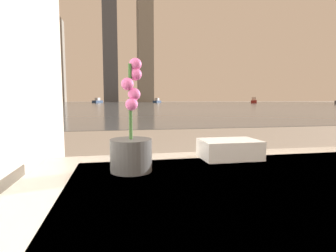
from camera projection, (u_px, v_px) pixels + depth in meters
The scene contains 10 objects.
potted_orchid at pixel (131, 145), 0.92m from camera, with size 0.15×0.15×0.40m.
towel_stack at pixel (229, 149), 1.13m from camera, with size 0.25×0.17×0.08m.
harbor_water at pixel (120, 104), 60.84m from camera, with size 180.00×110.00×0.01m.
harbor_boat_0 at pixel (254, 101), 70.81m from camera, with size 3.41×4.52×1.63m.
harbor_boat_1 at pixel (157, 101), 80.75m from camera, with size 3.08×3.98×1.44m.
harbor_boat_2 at pixel (98, 101), 77.27m from camera, with size 3.00×4.24×1.51m.
skyline_tower_0 at pixel (17, 74), 106.75m from camera, with size 6.06×12.95×22.92m.
skyline_tower_1 at pixel (48, 61), 108.49m from camera, with size 12.45×8.05×34.08m.
skyline_tower_2 at pixel (110, 43), 112.48m from camera, with size 6.12×7.59×50.76m.
skyline_tower_3 at pixel (145, 17), 114.18m from camera, with size 6.46×10.78×73.56m.
Camera 1 is at (-0.55, -0.08, 0.81)m, focal length 28.00 mm.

